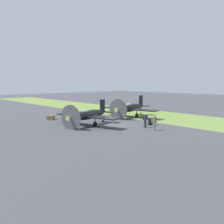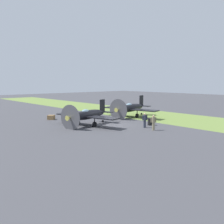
{
  "view_description": "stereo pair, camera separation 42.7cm",
  "coord_description": "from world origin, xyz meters",
  "px_view_note": "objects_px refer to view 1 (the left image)",
  "views": [
    {
      "loc": [
        -22.97,
        21.17,
        5.51
      ],
      "look_at": [
        2.8,
        -2.41,
        1.22
      ],
      "focal_mm": 40.5,
      "sensor_mm": 36.0,
      "label": 1
    },
    {
      "loc": [
        -23.26,
        20.85,
        5.51
      ],
      "look_at": [
        2.8,
        -2.41,
        1.22
      ],
      "focal_mm": 40.5,
      "sensor_mm": 36.0,
      "label": 2
    }
  ],
  "objects_px": {
    "ground_crew_mechanic": "(145,120)",
    "fuel_drum": "(150,122)",
    "supply_crate": "(51,117)",
    "airplane_wingman": "(130,108)",
    "ground_crew_chief": "(154,122)",
    "airplane_lead": "(88,115)"
  },
  "relations": [
    {
      "from": "ground_crew_mechanic",
      "to": "supply_crate",
      "type": "relative_size",
      "value": 1.92
    },
    {
      "from": "supply_crate",
      "to": "ground_crew_mechanic",
      "type": "bearing_deg",
      "value": -158.51
    },
    {
      "from": "airplane_wingman",
      "to": "fuel_drum",
      "type": "relative_size",
      "value": 10.5
    },
    {
      "from": "ground_crew_chief",
      "to": "fuel_drum",
      "type": "relative_size",
      "value": 1.92
    },
    {
      "from": "ground_crew_mechanic",
      "to": "fuel_drum",
      "type": "bearing_deg",
      "value": -128.63
    },
    {
      "from": "fuel_drum",
      "to": "supply_crate",
      "type": "bearing_deg",
      "value": 29.14
    },
    {
      "from": "airplane_lead",
      "to": "supply_crate",
      "type": "height_order",
      "value": "airplane_lead"
    },
    {
      "from": "airplane_lead",
      "to": "ground_crew_mechanic",
      "type": "height_order",
      "value": "airplane_lead"
    },
    {
      "from": "airplane_wingman",
      "to": "fuel_drum",
      "type": "bearing_deg",
      "value": 142.45
    },
    {
      "from": "supply_crate",
      "to": "airplane_lead",
      "type": "bearing_deg",
      "value": -172.34
    },
    {
      "from": "ground_crew_chief",
      "to": "ground_crew_mechanic",
      "type": "relative_size",
      "value": 1.0
    },
    {
      "from": "airplane_wingman",
      "to": "supply_crate",
      "type": "bearing_deg",
      "value": 50.73
    },
    {
      "from": "fuel_drum",
      "to": "supply_crate",
      "type": "height_order",
      "value": "fuel_drum"
    },
    {
      "from": "supply_crate",
      "to": "fuel_drum",
      "type": "bearing_deg",
      "value": -150.86
    },
    {
      "from": "ground_crew_chief",
      "to": "airplane_lead",
      "type": "bearing_deg",
      "value": 158.86
    },
    {
      "from": "airplane_wingman",
      "to": "ground_crew_chief",
      "type": "distance_m",
      "value": 10.81
    },
    {
      "from": "ground_crew_mechanic",
      "to": "airplane_wingman",
      "type": "bearing_deg",
      "value": -94.33
    },
    {
      "from": "airplane_lead",
      "to": "ground_crew_mechanic",
      "type": "relative_size",
      "value": 5.24
    },
    {
      "from": "airplane_lead",
      "to": "fuel_drum",
      "type": "distance_m",
      "value": 7.86
    },
    {
      "from": "airplane_wingman",
      "to": "airplane_lead",
      "type": "bearing_deg",
      "value": 89.98
    },
    {
      "from": "airplane_lead",
      "to": "airplane_wingman",
      "type": "relative_size",
      "value": 0.96
    },
    {
      "from": "airplane_lead",
      "to": "ground_crew_chief",
      "type": "relative_size",
      "value": 5.24
    }
  ]
}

